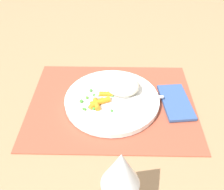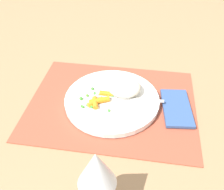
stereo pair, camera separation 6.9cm
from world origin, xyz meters
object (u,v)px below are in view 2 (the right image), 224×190
Objects in this scene: rice_mound at (124,87)px; napkin at (177,108)px; fork at (122,98)px; carrot_portion at (99,100)px; wine_glass at (96,171)px; plate at (112,100)px.

rice_mound is 0.65× the size of napkin.
fork is at bearing -1.89° from napkin.
rice_mound reaches higher than napkin.
napkin is (-0.15, 0.00, -0.01)m from fork.
carrot_portion reaches higher than napkin.
rice_mound is at bearing -96.80° from fork.
wine_glass reaches higher than fork.
plate is 1.38× the size of fork.
fork is at bearing -91.29° from wine_glass.
rice_mound is 0.08m from carrot_portion.
napkin is (-0.21, -0.02, -0.02)m from carrot_portion.
rice_mound is at bearing -91.74° from wine_glass.
fork is at bearing -159.48° from carrot_portion.
plate is 1.52× the size of wine_glass.
plate is 0.32m from wine_glass.
wine_glass is at bearing 88.26° from rice_mound.
wine_glass is (0.01, 0.33, 0.08)m from rice_mound.
rice_mound is at bearing -11.99° from napkin.
carrot_portion is at bearing 4.58° from napkin.
fork is at bearing -177.50° from plate.
napkin is at bearing 178.11° from fork.
plate is at bearing 2.50° from fork.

